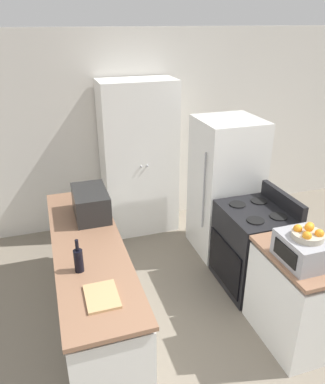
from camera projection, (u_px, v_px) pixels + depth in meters
name	position (u px, v px, depth m)	size (l,w,h in m)	color
wall_back	(129.00, 132.00, 5.03)	(7.00, 0.06, 2.60)	silver
counter_left	(92.00, 286.00, 3.46)	(0.60, 2.25, 0.91)	silver
counter_right	(297.00, 298.00, 3.31)	(0.60, 0.80, 0.91)	silver
pantry_cabinet	(139.00, 159.00, 4.89)	(0.96, 0.54, 2.03)	white
stove	(253.00, 248.00, 4.00)	(0.66, 0.76, 1.07)	black
refrigerator	(225.00, 187.00, 4.51)	(0.73, 0.71, 1.67)	white
microwave	(91.00, 203.00, 3.66)	(0.33, 0.51, 0.27)	black
wine_bottle	(79.00, 260.00, 2.86)	(0.07, 0.07, 0.28)	black
toaster_oven	(303.00, 250.00, 2.97)	(0.34, 0.41, 0.22)	#939399
fruit_bowl	(308.00, 234.00, 2.90)	(0.25, 0.25, 0.13)	#B2A893
cutting_board	(102.00, 296.00, 2.62)	(0.23, 0.30, 0.02)	tan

